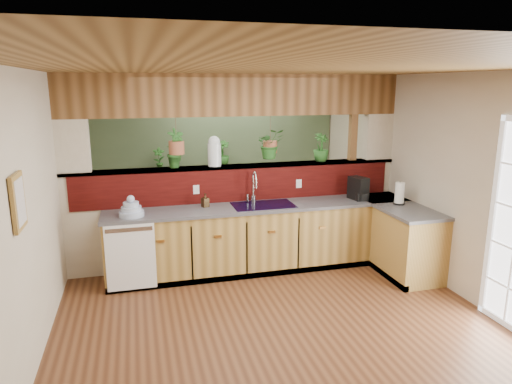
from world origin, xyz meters
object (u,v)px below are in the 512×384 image
object	(u,v)px
soap_dispenser	(205,200)
coffee_maker	(359,189)
faucet	(254,186)
shelving_console	(194,198)
dish_stack	(131,210)
paper_towel	(400,194)
glass_jar	(214,151)

from	to	relation	value
soap_dispenser	coffee_maker	xyz separation A→B (m)	(2.12, -0.15, 0.05)
faucet	soap_dispenser	distance (m)	0.69
coffee_maker	shelving_console	world-z (taller)	coffee_maker
dish_stack	coffee_maker	size ratio (longest dim) A/B	0.95
shelving_console	soap_dispenser	bearing A→B (deg)	-105.87
faucet	paper_towel	distance (m)	1.95
glass_jar	faucet	bearing A→B (deg)	-23.77
dish_stack	shelving_console	xyz separation A→B (m)	(1.05, 2.38, -0.48)
faucet	paper_towel	bearing A→B (deg)	-17.58
coffee_maker	paper_towel	size ratio (longest dim) A/B	0.99
paper_towel	faucet	bearing A→B (deg)	162.42
paper_towel	glass_jar	bearing A→B (deg)	161.09
dish_stack	glass_jar	size ratio (longest dim) A/B	0.74
soap_dispenser	coffee_maker	world-z (taller)	coffee_maker
faucet	shelving_console	xyz separation A→B (m)	(-0.56, 2.12, -0.63)
dish_stack	soap_dispenser	world-z (taller)	dish_stack
paper_towel	shelving_console	size ratio (longest dim) A/B	0.20
faucet	coffee_maker	size ratio (longest dim) A/B	1.38
glass_jar	dish_stack	bearing A→B (deg)	-156.86
dish_stack	soap_dispenser	size ratio (longest dim) A/B	1.66
dish_stack	paper_towel	size ratio (longest dim) A/B	0.94
faucet	coffee_maker	world-z (taller)	faucet
glass_jar	paper_towel	bearing A→B (deg)	-18.91
faucet	paper_towel	world-z (taller)	faucet
soap_dispenser	glass_jar	distance (m)	0.69
coffee_maker	glass_jar	distance (m)	2.06
dish_stack	paper_towel	bearing A→B (deg)	-5.42
dish_stack	shelving_console	bearing A→B (deg)	66.21
coffee_maker	shelving_console	xyz separation A→B (m)	(-2.01, 2.32, -0.54)
soap_dispenser	paper_towel	size ratio (longest dim) A/B	0.57
paper_towel	soap_dispenser	bearing A→B (deg)	168.14
paper_towel	coffee_maker	bearing A→B (deg)	136.27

